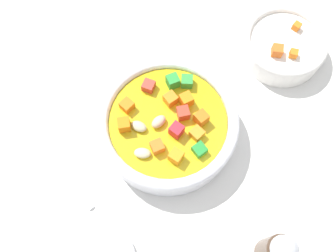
% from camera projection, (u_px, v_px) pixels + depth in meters
% --- Properties ---
extents(ground_plane, '(1.40, 1.40, 0.02)m').
position_uv_depth(ground_plane, '(168.00, 134.00, 0.55)').
color(ground_plane, silver).
extents(soup_bowl_main, '(0.20, 0.20, 0.06)m').
position_uv_depth(soup_bowl_main, '(168.00, 125.00, 0.52)').
color(soup_bowl_main, white).
rests_on(soup_bowl_main, ground_plane).
extents(spoon, '(0.12, 0.19, 0.01)m').
position_uv_depth(spoon, '(92.00, 208.00, 0.50)').
color(spoon, silver).
rests_on(spoon, ground_plane).
extents(side_bowl_small, '(0.13, 0.13, 0.05)m').
position_uv_depth(side_bowl_small, '(283.00, 46.00, 0.57)').
color(side_bowl_small, white).
rests_on(side_bowl_small, ground_plane).
extents(pepper_shaker, '(0.04, 0.04, 0.09)m').
position_uv_depth(pepper_shaker, '(277.00, 251.00, 0.44)').
color(pepper_shaker, '#4C3828').
rests_on(pepper_shaker, ground_plane).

